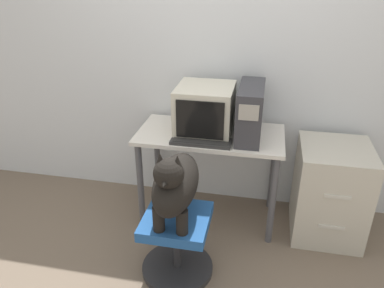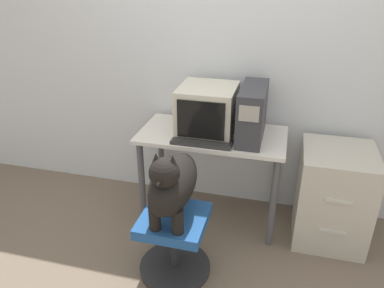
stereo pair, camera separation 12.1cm
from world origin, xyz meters
The scene contains 10 objects.
ground_plane centered at (0.00, 0.00, 0.00)m, with size 12.00×12.00×0.00m, color #6B5B4C.
wall_back centered at (0.00, 0.63, 1.30)m, with size 8.00×0.05×2.60m.
desk centered at (0.00, 0.28, 0.64)m, with size 1.10×0.56×0.76m.
crt_monitor centered at (-0.05, 0.30, 0.94)m, with size 0.41×0.43×0.35m.
pc_tower centered at (0.29, 0.28, 0.96)m, with size 0.18×0.49×0.39m.
keyboard centered at (-0.04, 0.09, 0.78)m, with size 0.43×0.15×0.03m.
computer_mouse centered at (0.26, 0.12, 0.78)m, with size 0.07×0.04×0.03m.
office_chair centered at (-0.11, -0.38, 0.25)m, with size 0.49×0.49×0.46m.
dog centered at (-0.11, -0.39, 0.71)m, with size 0.26×0.59×0.52m.
filing_cabinet centered at (0.93, 0.27, 0.37)m, with size 0.51×0.55×0.73m.
Camera 1 is at (0.38, -2.28, 1.94)m, focal length 35.00 mm.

